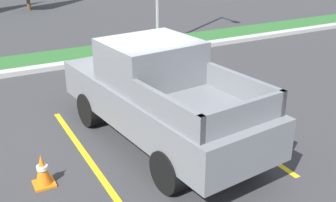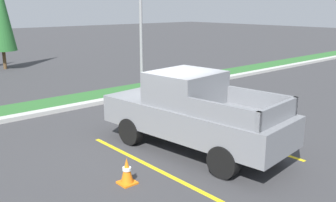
% 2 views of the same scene
% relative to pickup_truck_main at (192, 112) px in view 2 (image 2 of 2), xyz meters
% --- Properties ---
extents(ground_plane, '(120.00, 120.00, 0.00)m').
position_rel_pickup_truck_main_xyz_m(ground_plane, '(0.09, 0.89, -1.04)').
color(ground_plane, '#38383A').
extents(parking_line_near, '(0.12, 4.80, 0.01)m').
position_rel_pickup_truck_main_xyz_m(parking_line_near, '(-1.54, -0.05, -1.04)').
color(parking_line_near, yellow).
rests_on(parking_line_near, ground).
extents(parking_line_far, '(0.12, 4.80, 0.01)m').
position_rel_pickup_truck_main_xyz_m(parking_line_far, '(1.56, -0.05, -1.04)').
color(parking_line_far, yellow).
rests_on(parking_line_far, ground).
extents(curb_strip, '(56.00, 0.40, 0.15)m').
position_rel_pickup_truck_main_xyz_m(curb_strip, '(0.09, 5.89, -0.97)').
color(curb_strip, '#B2B2AD').
rests_on(curb_strip, ground).
extents(grass_median, '(56.00, 1.80, 0.06)m').
position_rel_pickup_truck_main_xyz_m(grass_median, '(0.09, 6.99, -1.01)').
color(grass_median, '#2D662D').
rests_on(grass_median, ground).
extents(pickup_truck_main, '(2.46, 5.40, 2.10)m').
position_rel_pickup_truck_main_xyz_m(pickup_truck_main, '(0.00, 0.00, 0.00)').
color(pickup_truck_main, black).
rests_on(pickup_truck_main, ground).
extents(street_light, '(0.24, 1.49, 6.86)m').
position_rel_pickup_truck_main_xyz_m(street_light, '(3.48, 6.64, 2.94)').
color(street_light, gray).
rests_on(street_light, ground).
extents(traffic_cone, '(0.36, 0.36, 0.60)m').
position_rel_pickup_truck_main_xyz_m(traffic_cone, '(-2.49, -0.51, -0.75)').
color(traffic_cone, orange).
rests_on(traffic_cone, ground).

